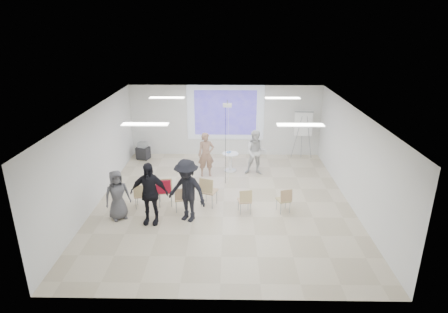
{
  "coord_description": "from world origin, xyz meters",
  "views": [
    {
      "loc": [
        0.2,
        -10.82,
        5.51
      ],
      "look_at": [
        0.0,
        0.8,
        1.25
      ],
      "focal_mm": 30.0,
      "sensor_mm": 36.0,
      "label": 1
    }
  ],
  "objects_px": {
    "av_cart": "(143,151)",
    "chair_right_far": "(285,199)",
    "chair_far_left": "(141,194)",
    "audience_left": "(149,189)",
    "player_left": "(206,152)",
    "chair_left_mid": "(165,189)",
    "audience_mid": "(187,187)",
    "audience_outer": "(117,192)",
    "player_right": "(256,150)",
    "chair_center": "(208,189)",
    "chair_right_inner": "(245,199)",
    "chair_left_inner": "(181,197)",
    "laptop": "(181,197)",
    "flipchart_easel": "(303,124)",
    "pedestal_table": "(230,161)"
  },
  "relations": [
    {
      "from": "chair_left_mid",
      "to": "laptop",
      "type": "distance_m",
      "value": 0.61
    },
    {
      "from": "player_left",
      "to": "chair_left_mid",
      "type": "relative_size",
      "value": 1.94
    },
    {
      "from": "audience_left",
      "to": "chair_left_mid",
      "type": "bearing_deg",
      "value": 79.88
    },
    {
      "from": "chair_right_far",
      "to": "audience_left",
      "type": "bearing_deg",
      "value": 171.91
    },
    {
      "from": "audience_left",
      "to": "av_cart",
      "type": "height_order",
      "value": "audience_left"
    },
    {
      "from": "chair_center",
      "to": "audience_outer",
      "type": "xyz_separation_m",
      "value": [
        -2.57,
        -0.78,
        0.26
      ]
    },
    {
      "from": "audience_outer",
      "to": "av_cart",
      "type": "xyz_separation_m",
      "value": [
        -0.38,
        4.96,
        -0.5
      ]
    },
    {
      "from": "player_left",
      "to": "chair_right_inner",
      "type": "relative_size",
      "value": 2.33
    },
    {
      "from": "audience_left",
      "to": "flipchart_easel",
      "type": "distance_m",
      "value": 7.63
    },
    {
      "from": "chair_left_mid",
      "to": "audience_outer",
      "type": "height_order",
      "value": "audience_outer"
    },
    {
      "from": "player_right",
      "to": "laptop",
      "type": "bearing_deg",
      "value": -124.4
    },
    {
      "from": "chair_center",
      "to": "audience_outer",
      "type": "bearing_deg",
      "value": -142.69
    },
    {
      "from": "pedestal_table",
      "to": "chair_left_mid",
      "type": "distance_m",
      "value": 3.54
    },
    {
      "from": "player_left",
      "to": "chair_far_left",
      "type": "relative_size",
      "value": 2.33
    },
    {
      "from": "chair_left_inner",
      "to": "flipchart_easel",
      "type": "xyz_separation_m",
      "value": [
        4.49,
        4.81,
        1.0
      ]
    },
    {
      "from": "laptop",
      "to": "audience_outer",
      "type": "distance_m",
      "value": 1.89
    },
    {
      "from": "audience_outer",
      "to": "flipchart_easel",
      "type": "xyz_separation_m",
      "value": [
        6.27,
        5.25,
        0.64
      ]
    },
    {
      "from": "laptop",
      "to": "chair_far_left",
      "type": "bearing_deg",
      "value": -15.43
    },
    {
      "from": "chair_left_mid",
      "to": "flipchart_easel",
      "type": "distance_m",
      "value": 6.78
    },
    {
      "from": "player_right",
      "to": "chair_right_far",
      "type": "xyz_separation_m",
      "value": [
        0.67,
        -3.03,
        -0.47
      ]
    },
    {
      "from": "chair_right_far",
      "to": "av_cart",
      "type": "relative_size",
      "value": 1.07
    },
    {
      "from": "chair_left_mid",
      "to": "chair_center",
      "type": "bearing_deg",
      "value": -8.66
    },
    {
      "from": "chair_left_inner",
      "to": "audience_left",
      "type": "bearing_deg",
      "value": -150.04
    },
    {
      "from": "player_right",
      "to": "chair_left_mid",
      "type": "relative_size",
      "value": 1.96
    },
    {
      "from": "chair_right_far",
      "to": "av_cart",
      "type": "height_order",
      "value": "chair_right_far"
    },
    {
      "from": "laptop",
      "to": "flipchart_easel",
      "type": "bearing_deg",
      "value": -143.91
    },
    {
      "from": "player_left",
      "to": "audience_mid",
      "type": "relative_size",
      "value": 0.88
    },
    {
      "from": "chair_far_left",
      "to": "audience_mid",
      "type": "relative_size",
      "value": 0.38
    },
    {
      "from": "chair_left_inner",
      "to": "audience_outer",
      "type": "relative_size",
      "value": 0.48
    },
    {
      "from": "chair_far_left",
      "to": "av_cart",
      "type": "height_order",
      "value": "chair_far_left"
    },
    {
      "from": "chair_left_inner",
      "to": "laptop",
      "type": "bearing_deg",
      "value": 87.71
    },
    {
      "from": "chair_right_inner",
      "to": "audience_mid",
      "type": "xyz_separation_m",
      "value": [
        -1.67,
        -0.39,
        0.59
      ]
    },
    {
      "from": "av_cart",
      "to": "chair_right_far",
      "type": "bearing_deg",
      "value": -23.26
    },
    {
      "from": "audience_left",
      "to": "audience_outer",
      "type": "bearing_deg",
      "value": 170.14
    },
    {
      "from": "av_cart",
      "to": "player_left",
      "type": "bearing_deg",
      "value": -14.26
    },
    {
      "from": "audience_left",
      "to": "chair_right_inner",
      "type": "bearing_deg",
      "value": 15.33
    },
    {
      "from": "chair_right_inner",
      "to": "chair_left_inner",
      "type": "bearing_deg",
      "value": 166.14
    },
    {
      "from": "player_right",
      "to": "chair_center",
      "type": "distance_m",
      "value": 3.15
    },
    {
      "from": "chair_right_inner",
      "to": "av_cart",
      "type": "bearing_deg",
      "value": 120.92
    },
    {
      "from": "flipchart_easel",
      "to": "laptop",
      "type": "bearing_deg",
      "value": -129.38
    },
    {
      "from": "chair_center",
      "to": "av_cart",
      "type": "distance_m",
      "value": 5.12
    },
    {
      "from": "chair_left_inner",
      "to": "chair_right_inner",
      "type": "distance_m",
      "value": 1.93
    },
    {
      "from": "chair_far_left",
      "to": "audience_left",
      "type": "xyz_separation_m",
      "value": [
        0.48,
        -0.87,
        0.58
      ]
    },
    {
      "from": "audience_mid",
      "to": "chair_left_inner",
      "type": "bearing_deg",
      "value": 144.12
    },
    {
      "from": "chair_far_left",
      "to": "audience_left",
      "type": "relative_size",
      "value": 0.38
    },
    {
      "from": "chair_far_left",
      "to": "flipchart_easel",
      "type": "bearing_deg",
      "value": 32.97
    },
    {
      "from": "audience_left",
      "to": "audience_outer",
      "type": "relative_size",
      "value": 1.26
    },
    {
      "from": "player_left",
      "to": "chair_left_inner",
      "type": "relative_size",
      "value": 2.33
    },
    {
      "from": "laptop",
      "to": "player_right",
      "type": "bearing_deg",
      "value": -140.45
    },
    {
      "from": "player_left",
      "to": "player_right",
      "type": "relative_size",
      "value": 0.99
    }
  ]
}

